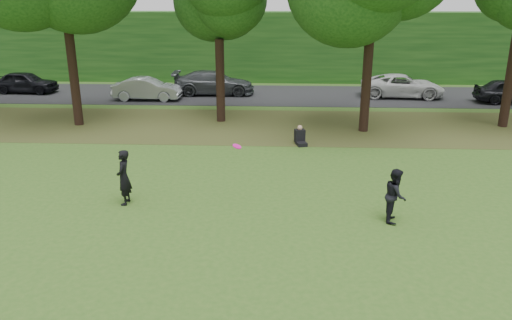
{
  "coord_description": "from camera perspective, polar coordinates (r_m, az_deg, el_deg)",
  "views": [
    {
      "loc": [
        0.02,
        -10.94,
        6.18
      ],
      "look_at": [
        -0.7,
        3.73,
        1.3
      ],
      "focal_mm": 35.0,
      "sensor_mm": 36.0,
      "label": 1
    }
  ],
  "objects": [
    {
      "name": "ground",
      "position": [
        12.56,
        2.41,
        -11.11
      ],
      "size": [
        120.0,
        120.0,
        0.0
      ],
      "primitive_type": "plane",
      "color": "#2E541A",
      "rests_on": "ground"
    },
    {
      "name": "leaf_litter",
      "position": [
        24.72,
        2.69,
        3.9
      ],
      "size": [
        60.0,
        7.0,
        0.01
      ],
      "primitive_type": "cube",
      "color": "#473019",
      "rests_on": "ground"
    },
    {
      "name": "street",
      "position": [
        32.53,
        2.75,
        7.43
      ],
      "size": [
        70.0,
        7.0,
        0.02
      ],
      "primitive_type": "cube",
      "color": "black",
      "rests_on": "ground"
    },
    {
      "name": "far_hedge",
      "position": [
        38.12,
        2.85,
        12.82
      ],
      "size": [
        70.0,
        3.0,
        5.0
      ],
      "primitive_type": "cube",
      "color": "#143F12",
      "rests_on": "ground"
    },
    {
      "name": "player_left",
      "position": [
        15.78,
        -14.88,
        -1.93
      ],
      "size": [
        0.42,
        0.64,
        1.73
      ],
      "primitive_type": "imported",
      "rotation": [
        0.0,
        0.0,
        -1.56
      ],
      "color": "black",
      "rests_on": "ground"
    },
    {
      "name": "player_right",
      "position": [
        14.69,
        15.65,
        -3.9
      ],
      "size": [
        0.74,
        0.87,
        1.57
      ],
      "primitive_type": "imported",
      "rotation": [
        0.0,
        0.0,
        1.37
      ],
      "color": "black",
      "rests_on": "ground"
    },
    {
      "name": "parked_cars",
      "position": [
        31.73,
        2.01,
        8.5
      ],
      "size": [
        34.75,
        4.02,
        1.51
      ],
      "color": "black",
      "rests_on": "street"
    },
    {
      "name": "frisbee",
      "position": [
        14.77,
        -2.18,
        1.57
      ],
      "size": [
        0.33,
        0.35,
        0.16
      ],
      "color": "#E21399",
      "rests_on": "ground"
    },
    {
      "name": "seated_person",
      "position": [
        21.68,
        5.07,
        2.6
      ],
      "size": [
        0.58,
        0.81,
        0.83
      ],
      "rotation": [
        0.0,
        0.0,
        0.26
      ],
      "color": "black",
      "rests_on": "ground"
    }
  ]
}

